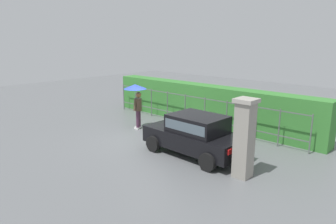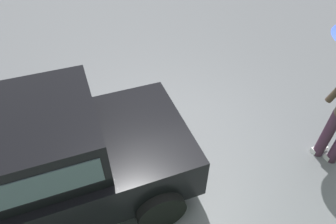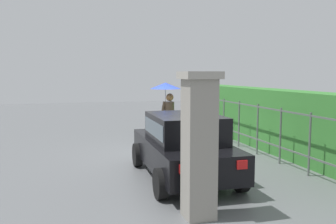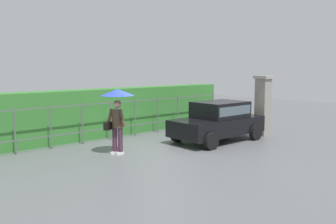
% 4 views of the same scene
% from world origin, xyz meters
% --- Properties ---
extents(ground_plane, '(40.00, 40.00, 0.00)m').
position_xyz_m(ground_plane, '(0.00, 0.00, 0.00)').
color(ground_plane, slate).
extents(car, '(3.76, 1.91, 1.48)m').
position_xyz_m(car, '(2.50, -0.03, 0.80)').
color(car, black).
rests_on(car, ground).
extents(pedestrian, '(1.04, 1.04, 2.09)m').
position_xyz_m(pedestrian, '(-1.51, 0.71, 1.58)').
color(pedestrian, '#47283D').
rests_on(pedestrian, ground).
extents(gate_pillar, '(0.60, 0.60, 2.42)m').
position_xyz_m(gate_pillar, '(4.70, -0.50, 1.24)').
color(gate_pillar, gray).
rests_on(gate_pillar, ground).
extents(fence_section, '(10.65, 0.05, 1.50)m').
position_xyz_m(fence_section, '(0.20, 2.84, 0.82)').
color(fence_section, '#59605B').
rests_on(fence_section, ground).
extents(hedge_row, '(11.60, 0.90, 1.90)m').
position_xyz_m(hedge_row, '(0.20, 3.67, 0.95)').
color(hedge_row, '#387F33').
rests_on(hedge_row, ground).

